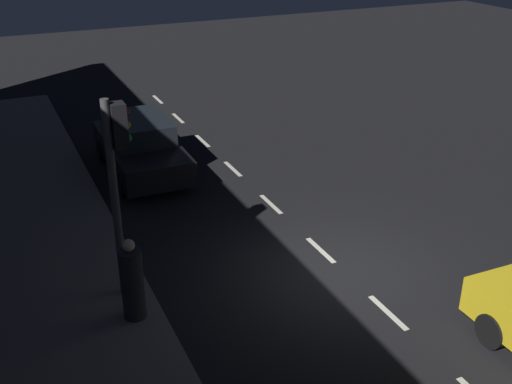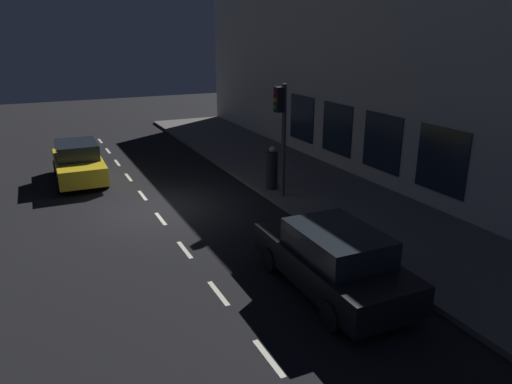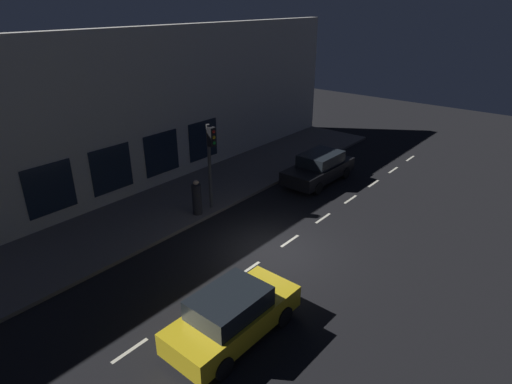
# 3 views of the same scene
# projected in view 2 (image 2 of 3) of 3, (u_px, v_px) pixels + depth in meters

# --- Properties ---
(ground_plane) EXTENTS (60.00, 60.00, 0.00)m
(ground_plane) POSITION_uv_depth(u_px,v_px,m) (153.00, 209.00, 16.55)
(ground_plane) COLOR black
(sidewalk) EXTENTS (4.50, 32.00, 0.15)m
(sidewalk) POSITION_uv_depth(u_px,v_px,m) (309.00, 184.00, 19.07)
(sidewalk) COLOR #5B5654
(sidewalk) RESTS_ON ground
(building_facade) EXTENTS (0.65, 32.00, 7.95)m
(building_facade) POSITION_uv_depth(u_px,v_px,m) (368.00, 81.00, 18.87)
(building_facade) COLOR beige
(building_facade) RESTS_ON ground
(lane_centre_line) EXTENTS (0.12, 27.20, 0.01)m
(lane_centre_line) POSITION_uv_depth(u_px,v_px,m) (161.00, 219.00, 15.69)
(lane_centre_line) COLOR beige
(lane_centre_line) RESTS_ON ground
(traffic_light) EXTENTS (0.50, 0.32, 3.98)m
(traffic_light) POSITION_uv_depth(u_px,v_px,m) (281.00, 123.00, 16.59)
(traffic_light) COLOR #424244
(traffic_light) RESTS_ON sidewalk
(parked_car_0) EXTENTS (1.91, 4.24, 1.58)m
(parked_car_0) POSITION_uv_depth(u_px,v_px,m) (78.00, 162.00, 19.42)
(parked_car_0) COLOR gold
(parked_car_0) RESTS_ON ground
(parked_car_1) EXTENTS (2.03, 4.54, 1.58)m
(parked_car_1) POSITION_uv_depth(u_px,v_px,m) (333.00, 259.00, 11.16)
(parked_car_1) COLOR black
(parked_car_1) RESTS_ON ground
(pedestrian_0) EXTENTS (0.58, 0.58, 1.64)m
(pedestrian_0) POSITION_uv_depth(u_px,v_px,m) (272.00, 170.00, 17.99)
(pedestrian_0) COLOR #232328
(pedestrian_0) RESTS_ON sidewalk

